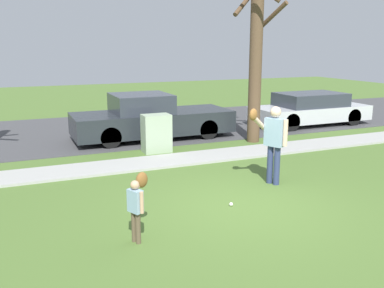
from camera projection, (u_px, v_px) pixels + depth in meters
ground_plane at (177, 162)px, 11.42m from camera, size 48.00×48.00×0.00m
sidewalk_strip at (176, 160)px, 11.50m from camera, size 36.00×1.20×0.06m
road_surface at (128, 128)px, 15.99m from camera, size 36.00×6.80×0.02m
person_adult at (273, 137)px, 9.36m from camera, size 0.86×0.57×1.75m
person_child at (137, 199)px, 6.69m from camera, size 0.43×0.53×1.07m
baseball at (231, 204)px, 8.27m from camera, size 0.07×0.07×0.07m
utility_cabinet at (156, 133)px, 12.36m from camera, size 0.80×0.52×1.10m
street_tree_near at (256, 43)px, 13.12m from camera, size 1.85×1.89×5.88m
parked_pickup_dark at (150, 119)px, 14.11m from camera, size 5.20×1.95×1.48m
parked_sedan_silver at (310, 109)px, 16.54m from camera, size 4.60×1.80×1.23m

